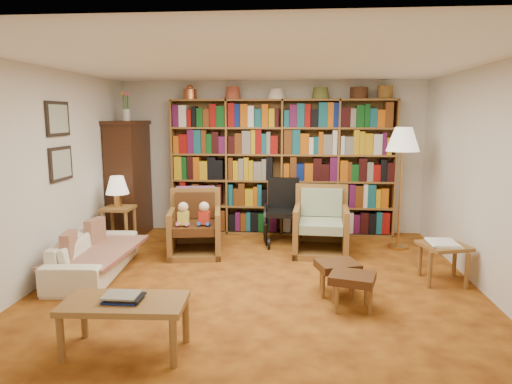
# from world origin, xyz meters

# --- Properties ---
(floor) EXTENTS (5.00, 5.00, 0.00)m
(floor) POSITION_xyz_m (0.00, 0.00, 0.00)
(floor) COLOR #B1651B
(floor) RESTS_ON ground
(ceiling) EXTENTS (5.00, 5.00, 0.00)m
(ceiling) POSITION_xyz_m (0.00, 0.00, 2.50)
(ceiling) COLOR white
(ceiling) RESTS_ON wall_back
(wall_back) EXTENTS (5.00, 0.00, 5.00)m
(wall_back) POSITION_xyz_m (0.00, 2.50, 1.25)
(wall_back) COLOR silver
(wall_back) RESTS_ON floor
(wall_front) EXTENTS (5.00, 0.00, 5.00)m
(wall_front) POSITION_xyz_m (0.00, -2.50, 1.25)
(wall_front) COLOR silver
(wall_front) RESTS_ON floor
(wall_left) EXTENTS (0.00, 5.00, 5.00)m
(wall_left) POSITION_xyz_m (-2.50, 0.00, 1.25)
(wall_left) COLOR silver
(wall_left) RESTS_ON floor
(wall_right) EXTENTS (0.00, 5.00, 5.00)m
(wall_right) POSITION_xyz_m (2.50, 0.00, 1.25)
(wall_right) COLOR silver
(wall_right) RESTS_ON floor
(bookshelf) EXTENTS (3.60, 0.30, 2.42)m
(bookshelf) POSITION_xyz_m (0.20, 2.33, 1.17)
(bookshelf) COLOR brown
(bookshelf) RESTS_ON floor
(curio_cabinet) EXTENTS (0.50, 0.95, 2.40)m
(curio_cabinet) POSITION_xyz_m (-2.25, 2.00, 0.95)
(curio_cabinet) COLOR #371D0F
(curio_cabinet) RESTS_ON floor
(framed_pictures) EXTENTS (0.03, 0.52, 0.97)m
(framed_pictures) POSITION_xyz_m (-2.48, 0.30, 1.62)
(framed_pictures) COLOR black
(framed_pictures) RESTS_ON wall_left
(sofa) EXTENTS (1.72, 0.79, 0.49)m
(sofa) POSITION_xyz_m (-2.05, 0.14, 0.24)
(sofa) COLOR #F0E9CC
(sofa) RESTS_ON floor
(sofa_throw) EXTENTS (0.82, 1.49, 0.04)m
(sofa_throw) POSITION_xyz_m (-2.00, 0.14, 0.30)
(sofa_throw) COLOR #BFB98B
(sofa_throw) RESTS_ON sofa
(cushion_left) EXTENTS (0.15, 0.36, 0.34)m
(cushion_left) POSITION_xyz_m (-2.18, 0.49, 0.45)
(cushion_left) COLOR maroon
(cushion_left) RESTS_ON sofa
(cushion_right) EXTENTS (0.17, 0.36, 0.35)m
(cushion_right) POSITION_xyz_m (-2.18, -0.21, 0.45)
(cushion_right) COLOR maroon
(cushion_right) RESTS_ON sofa
(side_table_lamp) EXTENTS (0.43, 0.43, 0.63)m
(side_table_lamp) POSITION_xyz_m (-2.15, 1.23, 0.46)
(side_table_lamp) COLOR brown
(side_table_lamp) RESTS_ON floor
(table_lamp) EXTENTS (0.33, 0.33, 0.45)m
(table_lamp) POSITION_xyz_m (-2.15, 1.23, 0.93)
(table_lamp) COLOR #BD843C
(table_lamp) RESTS_ON side_table_lamp
(armchair_leather) EXTENTS (0.84, 0.87, 0.92)m
(armchair_leather) POSITION_xyz_m (-0.98, 1.12, 0.38)
(armchair_leather) COLOR brown
(armchair_leather) RESTS_ON floor
(armchair_sage) EXTENTS (0.81, 0.84, 0.95)m
(armchair_sage) POSITION_xyz_m (0.79, 1.31, 0.36)
(armchair_sage) COLOR brown
(armchair_sage) RESTS_ON floor
(wheelchair) EXTENTS (0.57, 0.80, 0.99)m
(wheelchair) POSITION_xyz_m (0.24, 1.77, 0.45)
(wheelchair) COLOR black
(wheelchair) RESTS_ON floor
(floor_lamp) EXTENTS (0.47, 0.47, 1.78)m
(floor_lamp) POSITION_xyz_m (1.95, 1.60, 1.53)
(floor_lamp) COLOR #BD843C
(floor_lamp) RESTS_ON floor
(side_table_papers) EXTENTS (0.60, 0.60, 0.49)m
(side_table_papers) POSITION_xyz_m (2.15, 0.20, 0.39)
(side_table_papers) COLOR brown
(side_table_papers) RESTS_ON floor
(footstool_a) EXTENTS (0.52, 0.48, 0.37)m
(footstool_a) POSITION_xyz_m (0.88, -0.27, 0.30)
(footstool_a) COLOR #462712
(footstool_a) RESTS_ON floor
(footstool_b) EXTENTS (0.52, 0.47, 0.37)m
(footstool_b) POSITION_xyz_m (1.00, -0.66, 0.30)
(footstool_b) COLOR #462712
(footstool_b) RESTS_ON floor
(coffee_table) EXTENTS (1.02, 0.54, 0.50)m
(coffee_table) POSITION_xyz_m (-0.97, -1.67, 0.39)
(coffee_table) COLOR brown
(coffee_table) RESTS_ON floor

